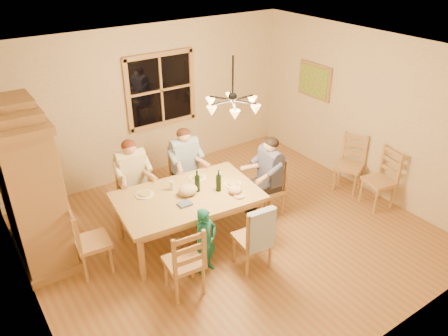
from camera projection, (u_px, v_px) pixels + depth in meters
floor at (231, 234)px, 6.58m from camera, size 5.50×5.50×0.00m
ceiling at (233, 55)px, 5.29m from camera, size 5.50×5.00×0.02m
wall_back at (151, 102)px, 7.75m from camera, size 5.50×0.02×2.70m
wall_left at (18, 221)px, 4.57m from camera, size 0.02×5.00×2.70m
wall_right at (366, 113)px, 7.30m from camera, size 0.02×5.00×2.70m
window at (161, 90)px, 7.73m from camera, size 1.30×0.06×1.30m
painting at (315, 81)px, 8.03m from camera, size 0.06×0.78×0.64m
chandelier at (233, 104)px, 5.59m from camera, size 0.77×0.68×0.71m
armoire at (30, 189)px, 5.71m from camera, size 0.66×1.40×2.30m
dining_table at (188, 201)px, 6.18m from camera, size 2.09×1.40×0.76m
chair_far_left at (135, 200)px, 6.87m from camera, size 0.48×0.46×0.99m
chair_far_right at (186, 186)px, 7.24m from camera, size 0.48×0.46×0.99m
chair_near_left at (184, 271)px, 5.42m from camera, size 0.48×0.46×0.99m
chair_near_right at (252, 247)px, 5.84m from camera, size 0.48×0.46×0.99m
chair_end_left at (94, 251)px, 5.77m from camera, size 0.46×0.48×0.99m
chair_end_right at (268, 197)px, 6.94m from camera, size 0.46×0.48×0.99m
adult_woman at (132, 170)px, 6.61m from camera, size 0.42×0.45×0.87m
adult_plaid_man at (185, 157)px, 6.98m from camera, size 0.42×0.45×0.87m
adult_slate_man at (269, 167)px, 6.68m from camera, size 0.45×0.42×0.87m
towel at (261, 230)px, 5.51m from camera, size 0.39×0.14×0.58m
wine_bottle_a at (197, 181)px, 6.15m from camera, size 0.08×0.08×0.33m
wine_bottle_b at (219, 180)px, 6.16m from camera, size 0.08×0.08×0.33m
plate_woman at (145, 195)px, 6.13m from camera, size 0.26×0.26×0.02m
plate_plaid at (198, 178)px, 6.54m from camera, size 0.26×0.26×0.02m
plate_slate at (233, 184)px, 6.39m from camera, size 0.26×0.26×0.02m
wine_glass_a at (172, 186)px, 6.22m from camera, size 0.06×0.06×0.14m
wine_glass_b at (219, 176)px, 6.47m from camera, size 0.06×0.06×0.14m
cap at (235, 190)px, 6.15m from camera, size 0.20×0.20×0.11m
napkin at (185, 204)px, 5.91m from camera, size 0.19×0.16×0.03m
cloth_bundle at (188, 190)px, 6.10m from camera, size 0.28×0.22×0.15m
child at (206, 241)px, 5.66m from camera, size 0.39×0.30×0.96m
chair_spare_front at (377, 189)px, 7.15m from camera, size 0.49×0.51×0.99m
chair_spare_back at (348, 174)px, 7.61m from camera, size 0.56×0.57×0.99m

